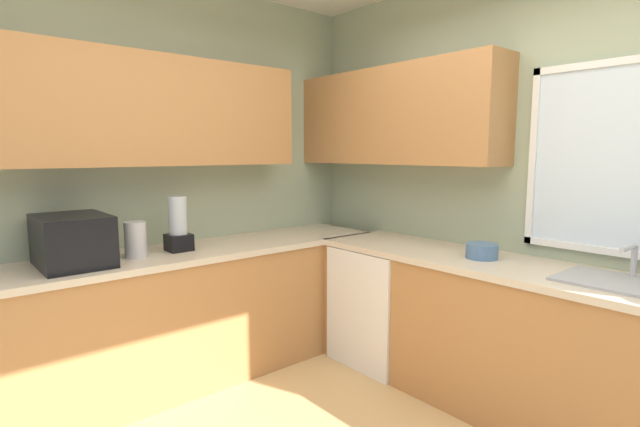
% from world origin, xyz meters
% --- Properties ---
extents(room_shell, '(4.02, 3.42, 2.78)m').
position_xyz_m(room_shell, '(-0.81, 0.54, 1.89)').
color(room_shell, '#9EAD8E').
rests_on(room_shell, ground_plane).
extents(counter_run_left, '(0.65, 3.03, 0.90)m').
position_xyz_m(counter_run_left, '(-1.64, 0.00, 0.45)').
color(counter_run_left, '#AD7542').
rests_on(counter_run_left, ground_plane).
extents(counter_run_back, '(3.11, 0.65, 0.90)m').
position_xyz_m(counter_run_back, '(0.21, 1.34, 0.45)').
color(counter_run_back, '#AD7542').
rests_on(counter_run_back, ground_plane).
extents(dishwasher, '(0.60, 0.60, 0.85)m').
position_xyz_m(dishwasher, '(-0.98, 1.31, 0.43)').
color(dishwasher, white).
rests_on(dishwasher, ground_plane).
extents(microwave, '(0.48, 0.36, 0.29)m').
position_xyz_m(microwave, '(-1.64, -0.60, 1.04)').
color(microwave, black).
rests_on(microwave, counter_run_left).
extents(kettle, '(0.13, 0.13, 0.22)m').
position_xyz_m(kettle, '(-1.62, -0.26, 1.01)').
color(kettle, '#B7B7BC').
rests_on(kettle, counter_run_left).
extents(sink_assembly, '(0.56, 0.40, 0.19)m').
position_xyz_m(sink_assembly, '(0.53, 1.35, 0.91)').
color(sink_assembly, '#9EA0A5').
rests_on(sink_assembly, counter_run_back).
extents(bowl, '(0.19, 0.19, 0.09)m').
position_xyz_m(bowl, '(-0.22, 1.34, 0.94)').
color(bowl, '#4C7099').
rests_on(bowl, counter_run_back).
extents(blender_appliance, '(0.15, 0.15, 0.36)m').
position_xyz_m(blender_appliance, '(-1.64, 0.03, 1.06)').
color(blender_appliance, black).
rests_on(blender_appliance, counter_run_left).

